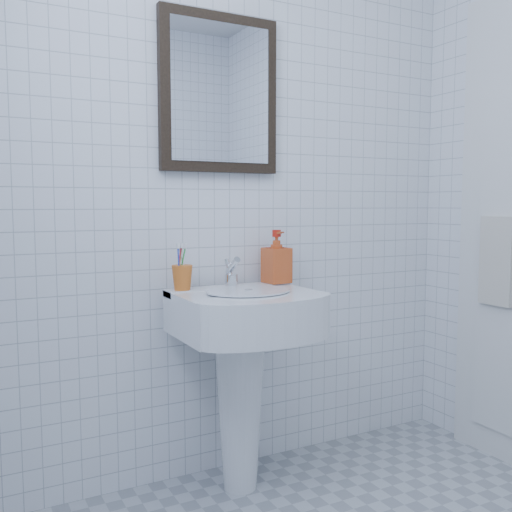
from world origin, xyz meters
TOP-DOWN VIEW (x-y plane):
  - wall_back at (0.00, 1.20)m, footprint 2.20×0.02m
  - washbasin at (-0.05, 0.98)m, footprint 0.52×0.38m
  - faucet at (-0.05, 1.08)m, footprint 0.05×0.11m
  - toothbrush_cup at (-0.25, 1.09)m, footprint 0.08×0.08m
  - soap_dispenser at (0.16, 1.09)m, footprint 0.10×0.11m
  - wall_mirror at (-0.05, 1.18)m, footprint 0.50×0.04m
  - towel_ring at (1.06, 0.73)m, footprint 0.01×0.18m
  - hand_towel at (1.04, 0.73)m, footprint 0.03×0.16m

SIDE VIEW (x-z plane):
  - washbasin at x=-0.05m, z-range 0.14..0.93m
  - toothbrush_cup at x=-0.25m, z-range 0.79..0.88m
  - faucet at x=-0.05m, z-range 0.78..0.90m
  - hand_towel at x=1.04m, z-range 0.68..1.06m
  - soap_dispenser at x=0.16m, z-range 0.79..1.00m
  - towel_ring at x=1.06m, z-range 0.96..1.14m
  - wall_back at x=0.00m, z-range 0.00..2.50m
  - wall_mirror at x=-0.05m, z-range 1.24..1.86m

